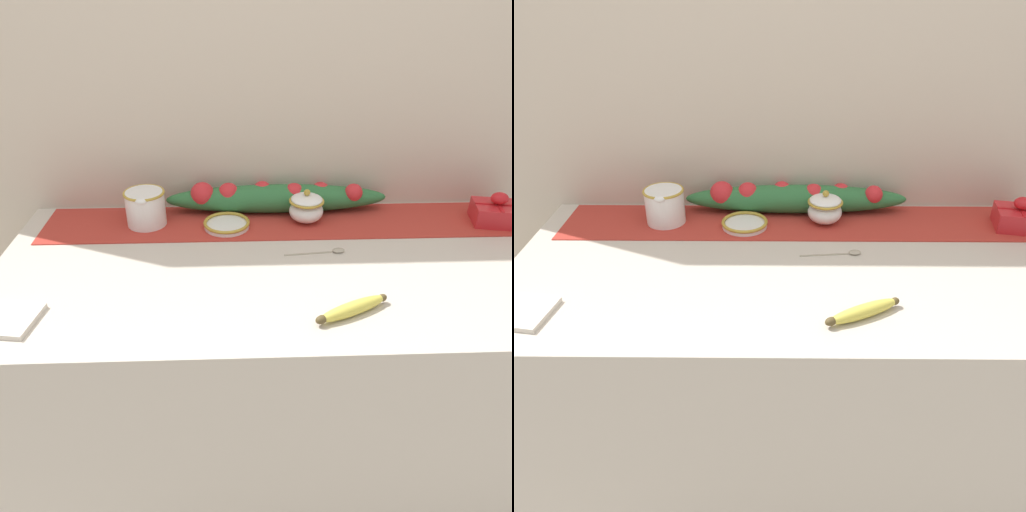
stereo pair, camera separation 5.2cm
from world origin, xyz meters
TOP-DOWN VIEW (x-y plane):
  - ground_plane at (0.00, 0.00)m, footprint 12.00×12.00m
  - countertop at (0.00, 0.00)m, footprint 1.56×0.74m
  - back_wall at (0.00, 0.39)m, footprint 2.36×0.04m
  - table_runner at (0.00, 0.24)m, footprint 1.43×0.24m
  - cream_pitcher at (-0.40, 0.24)m, footprint 0.12×0.14m
  - sugar_bowl at (0.09, 0.24)m, footprint 0.11×0.11m
  - small_dish at (-0.16, 0.21)m, footprint 0.14×0.14m
  - banana at (0.13, -0.23)m, footprint 0.19×0.11m
  - spoon at (0.14, 0.05)m, footprint 0.17×0.03m
  - napkin_stack at (-0.64, -0.23)m, footprint 0.14×0.14m
  - gift_box at (0.67, 0.21)m, footprint 0.15×0.14m
  - poinsettia_garland at (-0.01, 0.32)m, footprint 0.70×0.10m

SIDE VIEW (x-z plane):
  - ground_plane at x=0.00m, z-range 0.00..0.00m
  - countertop at x=0.00m, z-range 0.00..0.92m
  - table_runner at x=0.00m, z-range 0.92..0.92m
  - spoon at x=0.14m, z-range 0.91..0.92m
  - napkin_stack at x=-0.64m, z-range 0.92..0.93m
  - small_dish at x=-0.16m, z-range 0.92..0.94m
  - banana at x=0.13m, z-range 0.92..0.95m
  - gift_box at x=0.67m, z-range 0.90..1.00m
  - sugar_bowl at x=0.09m, z-range 0.91..1.02m
  - poinsettia_garland at x=-0.01m, z-range 0.92..1.02m
  - cream_pitcher at x=-0.40m, z-range 0.92..1.03m
  - back_wall at x=0.00m, z-range 0.00..2.40m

